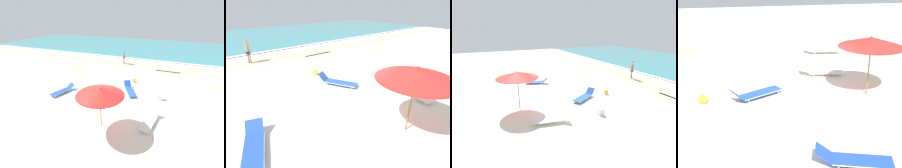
# 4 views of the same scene
# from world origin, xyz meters

# --- Properties ---
(ground_plane) EXTENTS (60.00, 60.00, 0.16)m
(ground_plane) POSITION_xyz_m (0.00, 0.01, -0.08)
(ground_plane) COLOR silver
(beach_umbrella) EXTENTS (2.59, 2.59, 2.46)m
(beach_umbrella) POSITION_xyz_m (0.47, -2.35, 2.20)
(beach_umbrella) COLOR olive
(beach_umbrella) RESTS_ON ground_plane
(sun_lounger_under_umbrella) EXTENTS (0.89, 2.20, 0.62)m
(sun_lounger_under_umbrella) POSITION_xyz_m (6.87, -2.37, 0.22)
(sun_lounger_under_umbrella) COLOR white
(sun_lounger_under_umbrella) RESTS_ON ground_plane
(sun_lounger_beside_umbrella) EXTENTS (1.57, 2.24, 0.59)m
(sun_lounger_beside_umbrella) POSITION_xyz_m (0.94, 2.20, 0.21)
(sun_lounger_beside_umbrella) COLOR blue
(sun_lounger_beside_umbrella) RESTS_ON ground_plane
(sun_lounger_near_water_left) EXTENTS (1.23, 2.15, 0.50)m
(sun_lounger_near_water_left) POSITION_xyz_m (-4.10, 0.09, 0.21)
(sun_lounger_near_water_left) COLOR blue
(sun_lounger_near_water_left) RESTS_ON ground_plane
(sun_lounger_near_water_right) EXTENTS (0.96, 2.13, 0.52)m
(sun_lounger_near_water_right) POSITION_xyz_m (3.04, -1.18, 0.21)
(sun_lounger_near_water_right) COLOR white
(sun_lounger_near_water_right) RESTS_ON ground_plane
(beach_ball) EXTENTS (0.36, 0.36, 0.36)m
(beach_ball) POSITION_xyz_m (0.81, 4.25, 0.18)
(beach_ball) COLOR yellow
(beach_ball) RESTS_ON ground_plane
(cooler_box) EXTENTS (0.51, 0.36, 0.37)m
(cooler_box) POSITION_xyz_m (3.34, 1.86, 0.19)
(cooler_box) COLOR white
(cooler_box) RESTS_ON ground_plane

